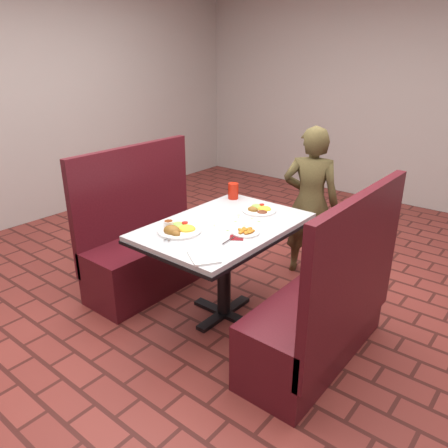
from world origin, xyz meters
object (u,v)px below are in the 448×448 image
(booth_bench_left, at_px, (151,248))
(near_dinner_plate, at_px, (178,228))
(dining_table, at_px, (224,237))
(far_dinner_plate, at_px, (260,208))
(red_tumbler, at_px, (233,191))
(booth_bench_right, at_px, (322,315))
(plantain_plate, at_px, (246,232))
(diner_person, at_px, (310,202))

(booth_bench_left, xyz_separation_m, near_dinner_plate, (0.65, -0.31, 0.45))
(dining_table, bearing_deg, booth_bench_left, 180.00)
(dining_table, distance_m, near_dinner_plate, 0.36)
(far_dinner_plate, distance_m, red_tumbler, 0.36)
(far_dinner_plate, bearing_deg, booth_bench_right, -26.23)
(booth_bench_left, xyz_separation_m, red_tumbler, (0.50, 0.49, 0.49))
(booth_bench_right, bearing_deg, far_dinner_plate, 153.77)
(near_dinner_plate, height_order, red_tumbler, red_tumbler)
(dining_table, height_order, booth_bench_right, booth_bench_right)
(far_dinner_plate, xyz_separation_m, plantain_plate, (0.17, -0.41, -0.01))
(booth_bench_left, height_order, diner_person, diner_person)
(dining_table, xyz_separation_m, near_dinner_plate, (-0.15, -0.31, 0.13))
(booth_bench_right, relative_size, diner_person, 0.91)
(far_dinner_plate, bearing_deg, booth_bench_left, -156.24)
(near_dinner_plate, height_order, far_dinner_plate, near_dinner_plate)
(diner_person, bearing_deg, booth_bench_left, 26.47)
(booth_bench_left, distance_m, booth_bench_right, 1.60)
(near_dinner_plate, height_order, plantain_plate, near_dinner_plate)
(booth_bench_left, xyz_separation_m, far_dinner_plate, (0.84, 0.37, 0.44))
(dining_table, height_order, booth_bench_left, booth_bench_left)
(dining_table, distance_m, red_tumbler, 0.59)
(dining_table, xyz_separation_m, red_tumbler, (-0.30, 0.49, 0.16))
(near_dinner_plate, bearing_deg, red_tumbler, 100.93)
(dining_table, relative_size, near_dinner_plate, 4.16)
(diner_person, xyz_separation_m, red_tumbler, (-0.42, -0.55, 0.15))
(booth_bench_left, height_order, red_tumbler, booth_bench_left)
(diner_person, relative_size, red_tumbler, 10.20)
(booth_bench_right, xyz_separation_m, red_tumbler, (-1.10, 0.49, 0.49))
(dining_table, xyz_separation_m, booth_bench_left, (-0.80, 0.00, -0.32))
(far_dinner_plate, relative_size, red_tumbler, 1.95)
(near_dinner_plate, bearing_deg, diner_person, 78.79)
(booth_bench_left, bearing_deg, diner_person, 48.40)
(booth_bench_right, relative_size, red_tumbler, 9.27)
(booth_bench_left, bearing_deg, plantain_plate, -2.22)
(booth_bench_right, bearing_deg, near_dinner_plate, -162.07)
(far_dinner_plate, bearing_deg, dining_table, -96.90)
(booth_bench_left, distance_m, diner_person, 1.42)
(booth_bench_right, distance_m, near_dinner_plate, 1.09)
(plantain_plate, bearing_deg, diner_person, 95.13)
(booth_bench_right, relative_size, near_dinner_plate, 4.12)
(diner_person, xyz_separation_m, far_dinner_plate, (-0.08, -0.66, 0.11))
(diner_person, distance_m, near_dinner_plate, 1.37)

